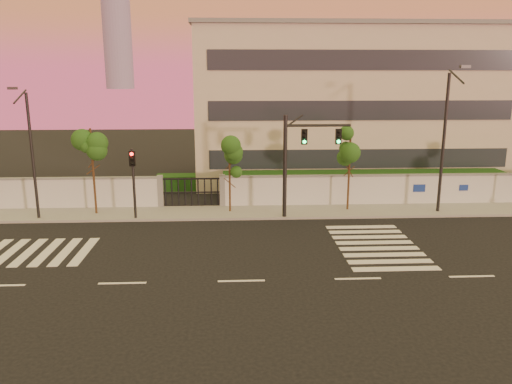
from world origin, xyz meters
TOP-DOWN VIEW (x-y plane):
  - ground at (0.00, 0.00)m, footprint 120.00×120.00m
  - sidewalk at (0.00, 10.50)m, footprint 60.00×3.00m
  - perimeter_wall at (0.10, 12.00)m, footprint 60.00×0.36m
  - hedge_row at (1.17, 14.74)m, footprint 41.00×4.25m
  - institutional_building at (9.00, 21.99)m, footprint 24.40×12.40m
  - road_markings at (-1.58, 3.76)m, footprint 57.00×7.62m
  - street_tree_c at (-8.76, 10.52)m, footprint 1.60×1.28m
  - street_tree_d at (-0.48, 10.59)m, footprint 1.53×1.22m
  - street_tree_e at (7.00, 10.67)m, footprint 1.57×1.25m
  - traffic_signal_main at (3.57, 9.21)m, footprint 3.95×0.38m
  - traffic_signal_secondary at (-6.16, 9.30)m, footprint 0.34×0.33m
  - streetlight_west at (-11.98, 9.49)m, footprint 0.47×1.90m
  - streetlight_east at (12.55, 9.78)m, footprint 0.54×2.17m

SIDE VIEW (x-z plane):
  - ground at x=0.00m, z-range 0.00..0.00m
  - road_markings at x=-1.58m, z-range 0.00..0.02m
  - sidewalk at x=0.00m, z-range 0.00..0.15m
  - hedge_row at x=1.17m, z-range -0.08..1.72m
  - perimeter_wall at x=0.10m, z-range -0.03..2.17m
  - traffic_signal_secondary at x=-6.16m, z-range 0.58..4.92m
  - street_tree_d at x=-0.48m, z-range 1.12..5.86m
  - street_tree_e at x=7.00m, z-range 1.26..6.60m
  - traffic_signal_main at x=3.57m, z-range 0.82..7.06m
  - street_tree_c at x=-8.76m, z-range 1.27..6.67m
  - streetlight_west at x=-11.98m, z-range 0.32..8.20m
  - streetlight_east at x=12.55m, z-range 0.36..9.39m
  - institutional_building at x=9.00m, z-range 0.03..12.28m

